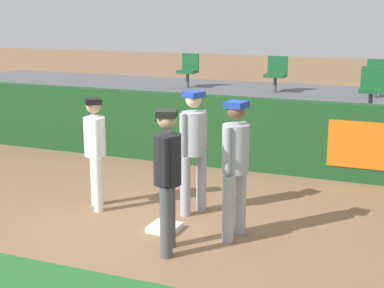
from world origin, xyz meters
TOP-DOWN VIEW (x-y plane):
  - ground_plane at (0.00, 0.00)m, footprint 60.00×60.00m
  - first_base at (0.04, 0.04)m, footprint 0.40×0.40m
  - player_fielder_home at (-1.30, 0.50)m, footprint 0.45×0.55m
  - player_runner_visitor at (0.15, 0.84)m, footprint 0.46×0.47m
  - player_coach_visitor at (1.00, 0.17)m, footprint 0.41×0.51m
  - player_umpire at (0.38, -0.57)m, footprint 0.43×0.49m
  - field_wall at (0.01, 3.40)m, footprint 18.00×0.26m
  - bleacher_platform at (0.00, 5.98)m, footprint 18.00×4.80m
  - seat_front_right at (2.25, 4.85)m, footprint 0.45×0.44m
  - seat_back_center at (-0.08, 6.65)m, footprint 0.47×0.44m
  - seat_back_right at (2.20, 6.65)m, footprint 0.46×0.44m
  - seat_back_left at (-2.33, 6.65)m, footprint 0.44×0.44m

SIDE VIEW (x-z plane):
  - ground_plane at x=0.00m, z-range 0.00..0.00m
  - first_base at x=0.04m, z-range 0.00..0.08m
  - bleacher_platform at x=0.00m, z-range 0.00..1.04m
  - field_wall at x=0.01m, z-range 0.00..1.37m
  - player_fielder_home at x=-1.30m, z-range 0.13..1.81m
  - player_umpire at x=0.38m, z-range 0.14..1.94m
  - player_runner_visitor at x=0.15m, z-range 0.14..1.97m
  - player_coach_visitor at x=1.00m, z-range 0.15..1.98m
  - seat_back_left at x=-2.33m, z-range 1.09..1.93m
  - seat_front_right at x=2.25m, z-range 1.09..1.93m
  - seat_back_right at x=2.20m, z-range 1.09..1.93m
  - seat_back_center at x=-0.08m, z-range 1.09..1.93m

